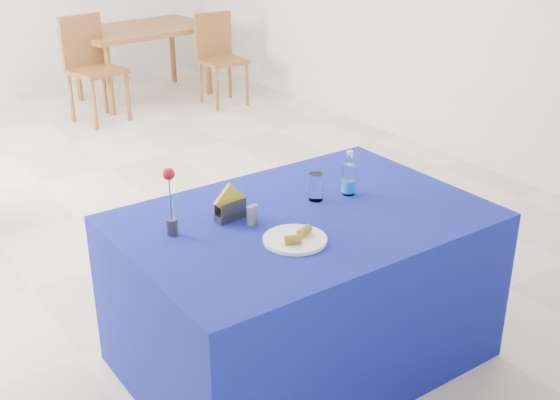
% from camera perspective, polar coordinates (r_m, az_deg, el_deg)
% --- Properties ---
extents(floor, '(7.00, 7.00, 0.00)m').
position_cam_1_polar(floor, '(5.24, -10.51, 0.11)').
color(floor, beige).
rests_on(floor, ground).
extents(plate, '(0.27, 0.27, 0.01)m').
position_cam_1_polar(plate, '(2.88, 1.23, -3.23)').
color(plate, white).
rests_on(plate, blue_table).
extents(drinking_glass, '(0.07, 0.07, 0.13)m').
position_cam_1_polar(drinking_glass, '(3.24, 2.94, 1.07)').
color(drinking_glass, white).
rests_on(drinking_glass, blue_table).
extents(salt_shaker, '(0.03, 0.03, 0.08)m').
position_cam_1_polar(salt_shaker, '(3.01, -2.43, -1.28)').
color(salt_shaker, slate).
rests_on(salt_shaker, blue_table).
extents(pepper_shaker, '(0.03, 0.03, 0.08)m').
position_cam_1_polar(pepper_shaker, '(3.02, -2.14, -1.15)').
color(pepper_shaker, slate).
rests_on(pepper_shaker, blue_table).
extents(blue_table, '(1.60, 1.10, 0.76)m').
position_cam_1_polar(blue_table, '(3.29, 1.83, -7.24)').
color(blue_table, navy).
rests_on(blue_table, floor).
extents(water_bottle, '(0.06, 0.06, 0.21)m').
position_cam_1_polar(water_bottle, '(3.31, 5.61, 1.64)').
color(water_bottle, white).
rests_on(water_bottle, blue_table).
extents(napkin_holder, '(0.16, 0.07, 0.17)m').
position_cam_1_polar(napkin_holder, '(3.06, -4.05, -0.73)').
color(napkin_holder, '#323237').
rests_on(napkin_holder, blue_table).
extents(rose_vase, '(0.05, 0.05, 0.30)m').
position_cam_1_polar(rose_vase, '(2.91, -8.89, -0.20)').
color(rose_vase, '#28272D').
rests_on(rose_vase, blue_table).
extents(oak_table, '(1.53, 1.07, 0.76)m').
position_cam_1_polar(oak_table, '(7.74, -11.21, 13.06)').
color(oak_table, brown).
rests_on(oak_table, floor).
extents(chair_bg_left, '(0.53, 0.53, 1.00)m').
position_cam_1_polar(chair_bg_left, '(7.06, -15.15, 10.84)').
color(chair_bg_left, brown).
rests_on(chair_bg_left, floor).
extents(chair_bg_right, '(0.42, 0.42, 0.93)m').
position_cam_1_polar(chair_bg_right, '(7.45, -5.01, 11.88)').
color(chair_bg_right, brown).
rests_on(chair_bg_right, floor).
extents(banana_pieces, '(0.16, 0.09, 0.04)m').
position_cam_1_polar(banana_pieces, '(2.86, 1.54, -2.87)').
color(banana_pieces, gold).
rests_on(banana_pieces, plate).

